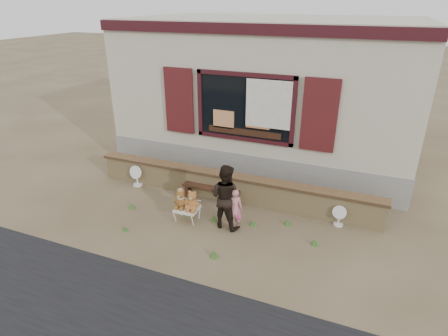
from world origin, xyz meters
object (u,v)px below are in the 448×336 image
at_px(teddy_bear_left, 181,198).
at_px(adult, 225,197).
at_px(bench, 212,190).
at_px(folding_chair, 187,209).
at_px(teddy_bear_right, 192,200).
at_px(child, 234,209).

bearing_deg(teddy_bear_left, adult, 4.56).
bearing_deg(bench, adult, -53.79).
relative_size(folding_chair, teddy_bear_right, 1.12).
height_order(folding_chair, child, child).
distance_m(teddy_bear_left, adult, 1.02).
bearing_deg(teddy_bear_right, folding_chair, -180.00).
bearing_deg(teddy_bear_right, teddy_bear_left, 180.00).
height_order(folding_chair, adult, adult).
bearing_deg(bench, child, -46.88).
bearing_deg(teddy_bear_left, teddy_bear_right, -0.00).
relative_size(teddy_bear_left, teddy_bear_right, 0.97).
distance_m(folding_chair, teddy_bear_right, 0.29).
xyz_separation_m(folding_chair, teddy_bear_right, (0.14, 0.00, 0.26)).
xyz_separation_m(teddy_bear_right, adult, (0.72, 0.10, 0.18)).
xyz_separation_m(bench, teddy_bear_left, (-0.27, -1.06, 0.26)).
distance_m(teddy_bear_left, teddy_bear_right, 0.28).
relative_size(bench, adult, 1.01).
bearing_deg(bench, teddy_bear_left, -105.74).
bearing_deg(adult, teddy_bear_right, 15.71).
xyz_separation_m(bench, child, (0.93, -0.95, 0.20)).
bearing_deg(teddy_bear_right, child, 4.10).
relative_size(bench, folding_chair, 2.80).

